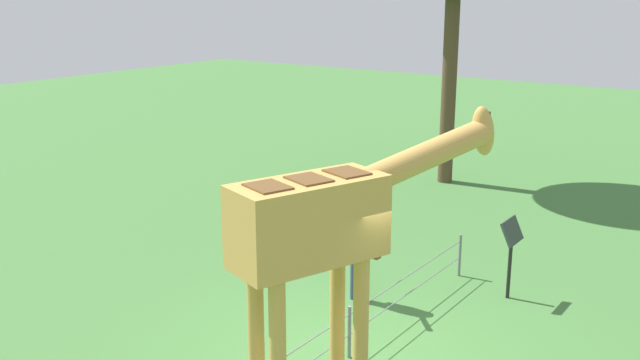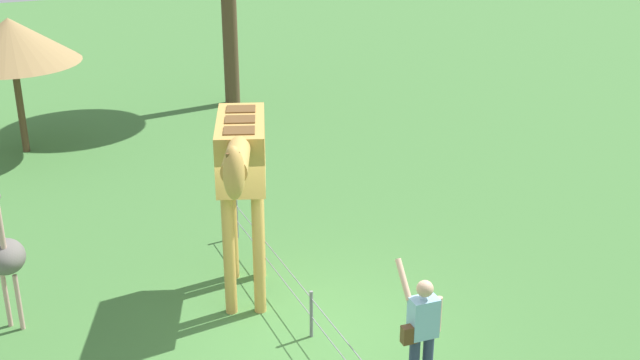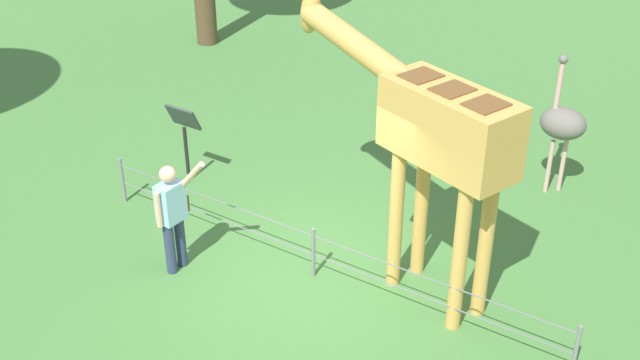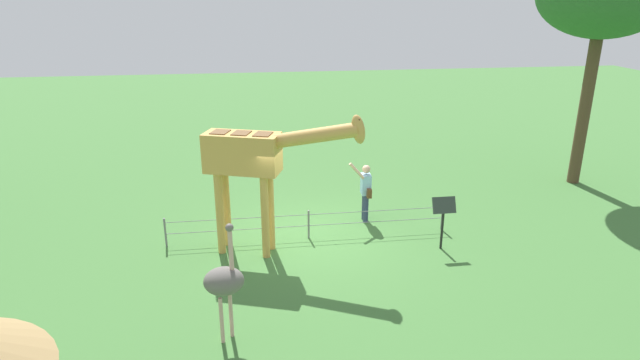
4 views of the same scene
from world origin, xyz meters
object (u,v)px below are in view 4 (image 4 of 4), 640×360
Objects in this scene: info_sign at (444,212)px; ostrich at (224,281)px; visitor at (365,190)px; giraffe at (255,160)px.

ostrich is at bearing -150.12° from info_sign.
visitor is at bearing 127.85° from info_sign.
giraffe is 2.74× the size of info_sign.
ostrich is 5.82m from info_sign.
visitor is 5.98m from ostrich.
visitor is 0.76× the size of ostrich.
info_sign is (5.04, 2.90, -0.23)m from ostrich.
visitor is 2.39m from info_sign.
info_sign is at bearing -6.02° from giraffe.
giraffe is 3.60m from ostrich.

